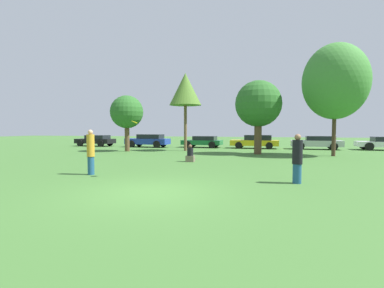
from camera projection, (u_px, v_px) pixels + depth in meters
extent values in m
plane|color=#3D6B2D|center=(150.00, 192.00, 8.42)|extent=(120.00, 120.00, 0.00)
cylinder|color=navy|center=(91.00, 166.00, 11.62)|extent=(0.26, 0.26, 0.75)
cylinder|color=#BF8C26|center=(91.00, 145.00, 11.58)|extent=(0.31, 0.31, 0.92)
sphere|color=tan|center=(90.00, 132.00, 11.55)|extent=(0.20, 0.20, 0.20)
cylinder|color=navy|center=(297.00, 174.00, 9.75)|extent=(0.29, 0.29, 0.68)
cylinder|color=black|center=(297.00, 152.00, 9.71)|extent=(0.34, 0.34, 0.83)
sphere|color=#8C6647|center=(298.00, 137.00, 9.68)|extent=(0.22, 0.22, 0.22)
cylinder|color=yellow|center=(134.00, 122.00, 10.87)|extent=(0.24, 0.23, 0.14)
cube|color=#726651|center=(190.00, 159.00, 16.24)|extent=(0.48, 0.40, 0.34)
cylinder|color=black|center=(190.00, 152.00, 16.22)|extent=(0.36, 0.36, 0.45)
sphere|color=brown|center=(190.00, 146.00, 16.20)|extent=(0.21, 0.21, 0.21)
cylinder|color=brown|center=(127.00, 136.00, 23.77)|extent=(0.40, 0.40, 2.56)
sphere|color=#286023|center=(127.00, 112.00, 23.66)|extent=(2.75, 2.75, 2.75)
cylinder|color=brown|center=(185.00, 128.00, 24.27)|extent=(0.25, 0.25, 3.92)
cone|color=#4C7528|center=(185.00, 89.00, 24.09)|extent=(2.74, 2.74, 2.74)
cylinder|color=brown|center=(258.00, 135.00, 21.09)|extent=(0.55, 0.55, 2.82)
sphere|color=#286023|center=(258.00, 104.00, 20.97)|extent=(3.44, 3.44, 3.44)
cylinder|color=#473323|center=(334.00, 128.00, 19.50)|extent=(0.26, 0.26, 3.95)
ellipsoid|color=#3D7F33|center=(335.00, 81.00, 19.33)|extent=(4.33, 4.33, 5.18)
cube|color=black|center=(95.00, 141.00, 31.03)|extent=(4.29, 1.96, 0.49)
cube|color=black|center=(98.00, 137.00, 30.91)|extent=(2.39, 1.64, 0.40)
cylinder|color=black|center=(80.00, 143.00, 30.60)|extent=(0.73, 0.26, 0.72)
cylinder|color=black|center=(90.00, 142.00, 32.23)|extent=(0.73, 0.26, 0.72)
cylinder|color=black|center=(101.00, 143.00, 29.84)|extent=(0.73, 0.26, 0.72)
cylinder|color=black|center=(110.00, 143.00, 31.47)|extent=(0.73, 0.26, 0.72)
cube|color=#1E389E|center=(148.00, 141.00, 29.27)|extent=(4.60, 1.93, 0.58)
cube|color=black|center=(151.00, 136.00, 29.14)|extent=(2.56, 1.61, 0.44)
cylinder|color=black|center=(132.00, 144.00, 28.90)|extent=(0.73, 0.26, 0.72)
cylinder|color=black|center=(139.00, 143.00, 30.49)|extent=(0.73, 0.26, 0.72)
cylinder|color=black|center=(157.00, 144.00, 28.08)|extent=(0.73, 0.26, 0.72)
cylinder|color=black|center=(163.00, 143.00, 29.67)|extent=(0.73, 0.26, 0.72)
cube|color=#196633|center=(202.00, 142.00, 28.74)|extent=(4.11, 2.11, 0.46)
cube|color=black|center=(205.00, 138.00, 28.63)|extent=(2.30, 1.78, 0.42)
cylinder|color=black|center=(188.00, 144.00, 28.22)|extent=(0.69, 0.20, 0.68)
cylinder|color=black|center=(193.00, 143.00, 30.01)|extent=(0.69, 0.20, 0.68)
cylinder|color=black|center=(212.00, 145.00, 27.49)|extent=(0.69, 0.20, 0.68)
cylinder|color=black|center=(216.00, 144.00, 29.28)|extent=(0.69, 0.20, 0.68)
cube|color=gold|center=(254.00, 143.00, 27.34)|extent=(4.64, 2.02, 0.53)
cube|color=black|center=(258.00, 138.00, 27.22)|extent=(2.59, 1.69, 0.50)
cylinder|color=black|center=(239.00, 145.00, 26.93)|extent=(0.66, 0.23, 0.65)
cylinder|color=black|center=(241.00, 144.00, 28.61)|extent=(0.66, 0.23, 0.65)
cylinder|color=black|center=(269.00, 146.00, 26.11)|extent=(0.66, 0.23, 0.65)
cylinder|color=black|center=(270.00, 145.00, 27.78)|extent=(0.66, 0.23, 0.65)
cube|color=#B2B2B7|center=(316.00, 143.00, 26.07)|extent=(4.52, 1.90, 0.55)
cube|color=black|center=(320.00, 138.00, 25.95)|extent=(2.52, 1.59, 0.40)
cylinder|color=black|center=(301.00, 146.00, 25.70)|extent=(0.67, 0.22, 0.66)
cylinder|color=black|center=(299.00, 145.00, 27.27)|extent=(0.67, 0.22, 0.66)
cylinder|color=black|center=(334.00, 147.00, 24.90)|extent=(0.67, 0.22, 0.66)
cylinder|color=black|center=(331.00, 146.00, 26.47)|extent=(0.67, 0.22, 0.66)
cube|color=silver|center=(384.00, 144.00, 24.99)|extent=(4.45, 2.07, 0.46)
cylinder|color=black|center=(369.00, 147.00, 24.53)|extent=(0.72, 0.24, 0.71)
cylinder|color=black|center=(363.00, 145.00, 26.26)|extent=(0.72, 0.24, 0.71)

